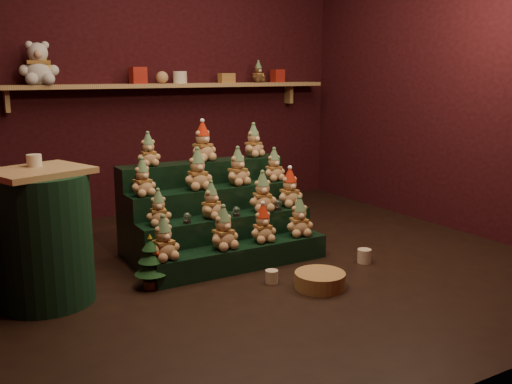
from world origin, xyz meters
TOP-DOWN VIEW (x-y plane):
  - ground at (0.00, 0.00)m, footprint 4.00×4.00m
  - back_wall at (0.00, 2.05)m, footprint 4.00×0.10m
  - right_wall at (2.05, 0.00)m, footprint 0.10×4.00m
  - back_shelf at (0.00, 1.87)m, footprint 3.60×0.26m
  - riser_tier_front at (-0.23, -0.04)m, footprint 1.40×0.22m
  - riser_tier_midfront at (-0.23, 0.18)m, footprint 1.40×0.22m
  - riser_tier_midback at (-0.23, 0.40)m, footprint 1.40×0.22m
  - riser_tier_back at (-0.23, 0.62)m, footprint 1.40×0.22m
  - teddy_0 at (-0.84, -0.06)m, footprint 0.24×0.22m
  - teddy_1 at (-0.38, -0.05)m, footprint 0.25×0.23m
  - teddy_2 at (-0.04, -0.04)m, footprint 0.22×0.20m
  - teddy_3 at (0.29, -0.05)m, footprint 0.25×0.24m
  - teddy_4 at (-0.78, 0.18)m, footprint 0.21×0.19m
  - teddy_5 at (-0.37, 0.17)m, footprint 0.26×0.25m
  - teddy_6 at (0.08, 0.16)m, footprint 0.26×0.24m
  - teddy_7 at (0.35, 0.19)m, footprint 0.22×0.20m
  - teddy_8 at (-0.82, 0.38)m, footprint 0.22×0.21m
  - teddy_9 at (-0.37, 0.39)m, footprint 0.23×0.21m
  - teddy_10 at (-0.02, 0.39)m, footprint 0.25×0.23m
  - teddy_11 at (0.34, 0.41)m, footprint 0.20×0.18m
  - teddy_12 at (-0.68, 0.61)m, footprint 0.19×0.18m
  - teddy_13 at (-0.21, 0.62)m, footprint 0.26×0.25m
  - teddy_14 at (0.27, 0.63)m, footprint 0.24×0.23m
  - snow_globe_a at (-0.59, 0.12)m, footprint 0.06×0.06m
  - snow_globe_b at (-0.18, 0.12)m, footprint 0.06×0.06m
  - snow_globe_c at (0.19, 0.12)m, footprint 0.06×0.06m
  - side_table at (-1.59, 0.04)m, footprint 0.68×0.63m
  - table_ornament at (-1.59, 0.14)m, footprint 0.09×0.09m
  - mini_christmas_tree at (-0.94, -0.07)m, footprint 0.22×0.22m
  - mug_left at (-0.19, -0.41)m, footprint 0.09×0.09m
  - mug_right at (0.65, -0.41)m, footprint 0.11×0.11m
  - wicker_basket at (0.04, -0.65)m, footprint 0.36×0.36m
  - white_bear at (-1.23, 1.84)m, footprint 0.37×0.34m
  - brown_bear at (1.03, 1.84)m, footprint 0.16×0.15m
  - gift_tin_red_a at (-0.31, 1.85)m, footprint 0.14×0.14m
  - gift_tin_cream at (0.12, 1.85)m, footprint 0.14×0.14m
  - gift_tin_red_b at (1.29, 1.85)m, footprint 0.12×0.12m
  - shelf_plush_ball at (-0.07, 1.85)m, footprint 0.12×0.12m
  - scarf_gift_box at (0.65, 1.85)m, footprint 0.16×0.10m

SIDE VIEW (x-z plane):
  - ground at x=0.00m, z-range 0.00..0.00m
  - mug_left at x=-0.19m, z-range 0.00..0.09m
  - mug_right at x=0.65m, z-range 0.00..0.11m
  - wicker_basket at x=0.04m, z-range 0.00..0.11m
  - riser_tier_front at x=-0.23m, z-range 0.00..0.18m
  - riser_tier_midfront at x=-0.23m, z-range 0.00..0.36m
  - mini_christmas_tree at x=-0.94m, z-range -0.01..0.37m
  - riser_tier_midback at x=-0.23m, z-range 0.00..0.54m
  - teddy_2 at x=-0.04m, z-range 0.18..0.46m
  - teddy_0 at x=-0.84m, z-range 0.18..0.48m
  - teddy_3 at x=0.29m, z-range 0.18..0.48m
  - teddy_1 at x=-0.38m, z-range 0.18..0.49m
  - riser_tier_back at x=-0.23m, z-range 0.00..0.72m
  - snow_globe_b at x=-0.18m, z-range 0.36..0.44m
  - snow_globe_a at x=-0.59m, z-range 0.36..0.44m
  - snow_globe_c at x=0.19m, z-range 0.36..0.45m
  - side_table at x=-1.59m, z-range 0.00..0.85m
  - teddy_4 at x=-0.78m, z-range 0.36..0.61m
  - teddy_5 at x=-0.37m, z-range 0.36..0.63m
  - teddy_7 at x=0.35m, z-range 0.36..0.66m
  - teddy_6 at x=0.08m, z-range 0.36..0.67m
  - teddy_11 at x=0.34m, z-range 0.54..0.81m
  - teddy_8 at x=-0.82m, z-range 0.54..0.81m
  - teddy_10 at x=-0.02m, z-range 0.54..0.84m
  - teddy_9 at x=-0.37m, z-range 0.54..0.85m
  - teddy_12 at x=-0.68m, z-range 0.72..0.97m
  - teddy_14 at x=0.27m, z-range 0.72..1.00m
  - teddy_13 at x=-0.21m, z-range 0.72..1.03m
  - table_ornament at x=-1.59m, z-range 0.86..0.93m
  - back_shelf at x=0.00m, z-range 1.17..1.41m
  - scarf_gift_box at x=0.65m, z-range 1.32..1.42m
  - gift_tin_cream at x=0.12m, z-range 1.32..1.44m
  - shelf_plush_ball at x=-0.07m, z-range 1.32..1.44m
  - gift_tin_red_b at x=1.29m, z-range 1.32..1.46m
  - back_wall at x=0.00m, z-range 0.00..2.80m
  - right_wall at x=2.05m, z-range 0.00..2.80m
  - gift_tin_red_a at x=-0.31m, z-range 1.32..1.48m
  - brown_bear at x=1.03m, z-range 1.32..1.54m
  - white_bear at x=-1.23m, z-range 1.32..1.79m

